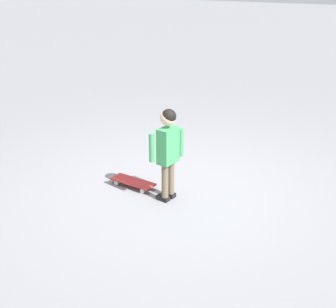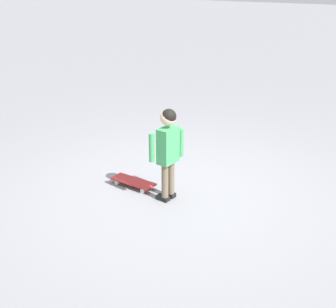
% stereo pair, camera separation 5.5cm
% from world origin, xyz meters
% --- Properties ---
extents(ground_plane, '(50.00, 50.00, 0.00)m').
position_xyz_m(ground_plane, '(0.00, 0.00, 0.00)').
color(ground_plane, gray).
extents(child_person, '(0.29, 0.32, 1.06)m').
position_xyz_m(child_person, '(-0.06, -0.24, 0.66)').
color(child_person, brown).
rests_on(child_person, ground).
extents(skateboard, '(0.58, 0.29, 0.07)m').
position_xyz_m(skateboard, '(-0.56, -0.11, 0.06)').
color(skateboard, '#B22D2D').
rests_on(skateboard, ground).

